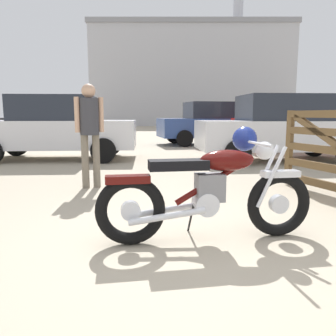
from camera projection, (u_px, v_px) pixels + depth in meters
The scene contains 9 objects.
ground_plane at pixel (202, 250), 3.03m from camera, with size 80.00×80.00×0.00m, color tan.
vintage_motorcycle at pixel (212, 189), 3.23m from camera, with size 2.08×0.73×1.07m.
bystander at pixel (90, 125), 5.46m from camera, with size 0.44×0.30×1.66m.
red_hatchback_near at pixel (297, 123), 11.52m from camera, with size 4.00×2.02×1.78m.
pale_sedan_back at pixel (55, 128), 9.06m from camera, with size 4.26×2.04×1.67m.
blue_hatchback_right at pixel (35, 122), 16.19m from camera, with size 4.21×1.94×1.67m.
dark_sedan_left at pixel (212, 123), 13.66m from camera, with size 4.37×2.29×1.67m.
silver_sedan_mid at pixel (281, 128), 8.72m from camera, with size 4.24×2.00×1.67m.
industrial_building at pixel (190, 77), 39.20m from camera, with size 22.31×11.34×23.92m.
Camera 1 is at (-0.58, -2.84, 1.18)m, focal length 36.64 mm.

